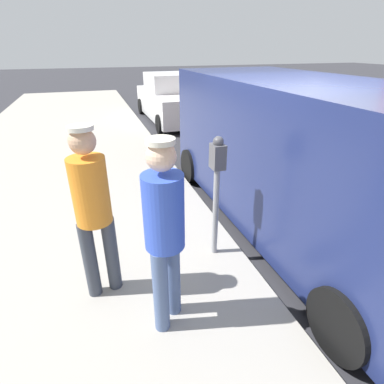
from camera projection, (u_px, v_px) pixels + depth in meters
ground_plane at (280, 223)px, 4.80m from camera, size 80.00×80.00×0.00m
sidewalk_slab at (39, 265)px, 3.78m from camera, size 5.00×32.00×0.15m
parking_meter_near at (217, 178)px, 3.46m from camera, size 0.14×0.18×1.52m
pedestrian_in_blue at (164, 228)px, 2.50m from camera, size 0.34×0.34×1.80m
pedestrian_in_orange at (93, 205)px, 2.85m from camera, size 0.36×0.34×1.80m
parked_van at (301, 154)px, 4.32m from camera, size 2.20×5.23×2.15m
parked_sedan_behind at (172, 100)px, 11.12m from camera, size 1.98×4.42×1.65m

